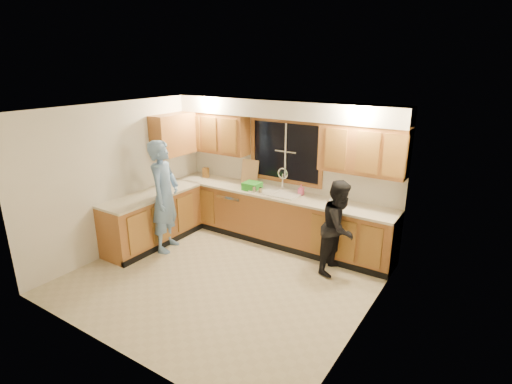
% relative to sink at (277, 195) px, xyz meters
% --- Properties ---
extents(floor, '(4.20, 4.20, 0.00)m').
position_rel_sink_xyz_m(floor, '(0.00, -1.60, -0.86)').
color(floor, beige).
rests_on(floor, ground).
extents(ceiling, '(4.20, 4.20, 0.00)m').
position_rel_sink_xyz_m(ceiling, '(0.00, -1.60, 1.64)').
color(ceiling, white).
extents(wall_back, '(4.20, 0.00, 4.20)m').
position_rel_sink_xyz_m(wall_back, '(0.00, 0.30, 0.39)').
color(wall_back, silver).
rests_on(wall_back, ground).
extents(wall_left, '(0.00, 3.80, 3.80)m').
position_rel_sink_xyz_m(wall_left, '(-2.10, -1.60, 0.39)').
color(wall_left, silver).
rests_on(wall_left, ground).
extents(wall_right, '(0.00, 3.80, 3.80)m').
position_rel_sink_xyz_m(wall_right, '(2.10, -1.60, 0.39)').
color(wall_right, silver).
rests_on(wall_right, ground).
extents(base_cabinets_back, '(4.20, 0.60, 0.88)m').
position_rel_sink_xyz_m(base_cabinets_back, '(0.00, -0.00, -0.42)').
color(base_cabinets_back, '#9E602E').
rests_on(base_cabinets_back, ground).
extents(base_cabinets_left, '(0.60, 1.90, 0.88)m').
position_rel_sink_xyz_m(base_cabinets_left, '(-1.80, -1.25, -0.42)').
color(base_cabinets_left, '#9E602E').
rests_on(base_cabinets_left, ground).
extents(countertop_back, '(4.20, 0.63, 0.04)m').
position_rel_sink_xyz_m(countertop_back, '(0.00, -0.02, 0.04)').
color(countertop_back, beige).
rests_on(countertop_back, base_cabinets_back).
extents(countertop_left, '(0.63, 1.90, 0.04)m').
position_rel_sink_xyz_m(countertop_left, '(-1.79, -1.25, 0.04)').
color(countertop_left, beige).
rests_on(countertop_left, base_cabinets_left).
extents(upper_cabinets_left, '(1.35, 0.33, 0.75)m').
position_rel_sink_xyz_m(upper_cabinets_left, '(-1.43, 0.13, 0.96)').
color(upper_cabinets_left, '#9E602E').
rests_on(upper_cabinets_left, wall_back).
extents(upper_cabinets_right, '(1.35, 0.33, 0.75)m').
position_rel_sink_xyz_m(upper_cabinets_right, '(1.43, 0.13, 0.96)').
color(upper_cabinets_right, '#9E602E').
rests_on(upper_cabinets_right, wall_back).
extents(upper_cabinets_return, '(0.33, 0.90, 0.75)m').
position_rel_sink_xyz_m(upper_cabinets_return, '(-1.94, -0.48, 0.96)').
color(upper_cabinets_return, '#9E602E').
rests_on(upper_cabinets_return, wall_left).
extents(soffit, '(4.20, 0.35, 0.30)m').
position_rel_sink_xyz_m(soffit, '(0.00, 0.12, 1.49)').
color(soffit, silver).
rests_on(soffit, wall_back).
extents(window_frame, '(1.44, 0.03, 1.14)m').
position_rel_sink_xyz_m(window_frame, '(0.00, 0.29, 0.74)').
color(window_frame, black).
rests_on(window_frame, wall_back).
extents(sink, '(0.86, 0.52, 0.57)m').
position_rel_sink_xyz_m(sink, '(0.00, 0.00, 0.00)').
color(sink, silver).
rests_on(sink, countertop_back).
extents(dishwasher, '(0.60, 0.56, 0.82)m').
position_rel_sink_xyz_m(dishwasher, '(-0.85, -0.01, -0.45)').
color(dishwasher, white).
rests_on(dishwasher, floor).
extents(stove, '(0.58, 0.75, 0.90)m').
position_rel_sink_xyz_m(stove, '(-1.80, -1.82, -0.41)').
color(stove, white).
rests_on(stove, floor).
extents(man, '(0.67, 0.81, 1.90)m').
position_rel_sink_xyz_m(man, '(-1.43, -1.30, 0.09)').
color(man, '#678EC3').
rests_on(man, floor).
extents(woman, '(0.61, 0.75, 1.46)m').
position_rel_sink_xyz_m(woman, '(1.34, -0.43, -0.14)').
color(woman, black).
rests_on(woman, floor).
extents(knife_block, '(0.12, 0.10, 0.19)m').
position_rel_sink_xyz_m(knife_block, '(-1.66, 0.06, 0.15)').
color(knife_block, '#9B672A').
rests_on(knife_block, countertop_back).
extents(cutting_board, '(0.35, 0.16, 0.44)m').
position_rel_sink_xyz_m(cutting_board, '(-0.71, 0.22, 0.28)').
color(cutting_board, tan).
rests_on(cutting_board, countertop_back).
extents(dish_crate, '(0.30, 0.28, 0.14)m').
position_rel_sink_xyz_m(dish_crate, '(-0.45, -0.10, 0.12)').
color(dish_crate, green).
rests_on(dish_crate, countertop_back).
extents(soap_bottle, '(0.08, 0.09, 0.18)m').
position_rel_sink_xyz_m(soap_bottle, '(0.41, 0.12, 0.15)').
color(soap_bottle, '#F35C96').
rests_on(soap_bottle, countertop_back).
extents(bowl, '(0.23, 0.23, 0.06)m').
position_rel_sink_xyz_m(bowl, '(1.09, 0.06, 0.08)').
color(bowl, silver).
rests_on(bowl, countertop_back).
extents(can_left, '(0.08, 0.08, 0.12)m').
position_rel_sink_xyz_m(can_left, '(-0.33, -0.23, 0.12)').
color(can_left, '#B8AA8E').
rests_on(can_left, countertop_back).
extents(can_right, '(0.07, 0.07, 0.11)m').
position_rel_sink_xyz_m(can_right, '(-0.20, -0.23, 0.11)').
color(can_right, '#B8AA8E').
rests_on(can_right, countertop_back).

